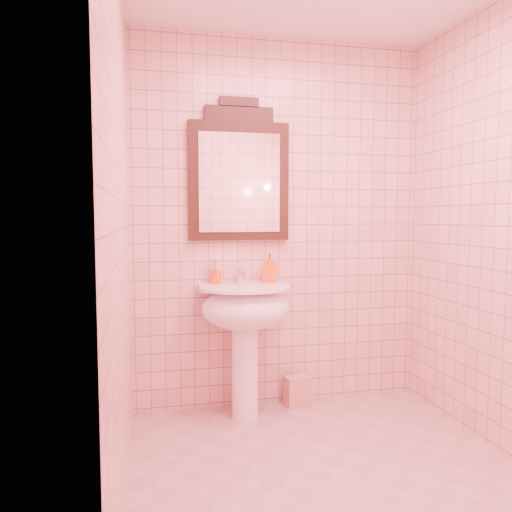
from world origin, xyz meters
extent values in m
plane|color=tan|center=(0.00, 0.00, 0.00)|extent=(2.20, 2.20, 0.00)
cube|color=beige|center=(0.00, 1.10, 1.25)|extent=(2.00, 0.02, 2.50)
cylinder|color=white|center=(-0.29, 0.88, 0.35)|extent=(0.17, 0.17, 0.70)
ellipsoid|color=white|center=(-0.29, 0.86, 0.72)|extent=(0.56, 0.46, 0.28)
cube|color=white|center=(-0.29, 1.03, 0.83)|extent=(0.56, 0.15, 0.05)
cylinder|color=white|center=(-0.29, 0.86, 0.85)|extent=(0.58, 0.58, 0.02)
cylinder|color=white|center=(-0.29, 1.03, 0.91)|extent=(0.04, 0.04, 0.09)
cylinder|color=white|center=(-0.29, 0.97, 0.94)|extent=(0.02, 0.10, 0.02)
cylinder|color=white|center=(-0.29, 0.92, 0.93)|extent=(0.02, 0.02, 0.04)
cube|color=white|center=(-0.29, 1.04, 0.96)|extent=(0.02, 0.07, 0.01)
cube|color=black|center=(-0.29, 1.08, 1.54)|extent=(0.67, 0.05, 0.78)
cube|color=black|center=(-0.29, 1.08, 1.97)|extent=(0.45, 0.05, 0.10)
cube|color=black|center=(-0.29, 1.08, 2.05)|extent=(0.26, 0.05, 0.06)
cube|color=white|center=(-0.29, 1.05, 1.53)|extent=(0.54, 0.01, 0.65)
cylinder|color=#DD4312|center=(-0.45, 1.02, 0.91)|extent=(0.07, 0.07, 0.09)
cylinder|color=silver|center=(-0.44, 1.02, 0.94)|extent=(0.01, 0.01, 0.16)
cylinder|color=#338CD8|center=(-0.45, 1.03, 0.94)|extent=(0.01, 0.01, 0.16)
cylinder|color=#E5334C|center=(-0.47, 1.02, 0.94)|extent=(0.01, 0.01, 0.16)
cylinder|color=#3FBF59|center=(-0.45, 1.00, 0.94)|extent=(0.01, 0.01, 0.16)
imported|color=#DE5712|center=(-0.09, 1.00, 0.96)|extent=(0.12, 0.12, 0.20)
cube|color=tan|center=(0.11, 1.01, 0.10)|extent=(0.18, 0.13, 0.20)
camera|label=1|loc=(-0.89, -2.21, 1.30)|focal=35.00mm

